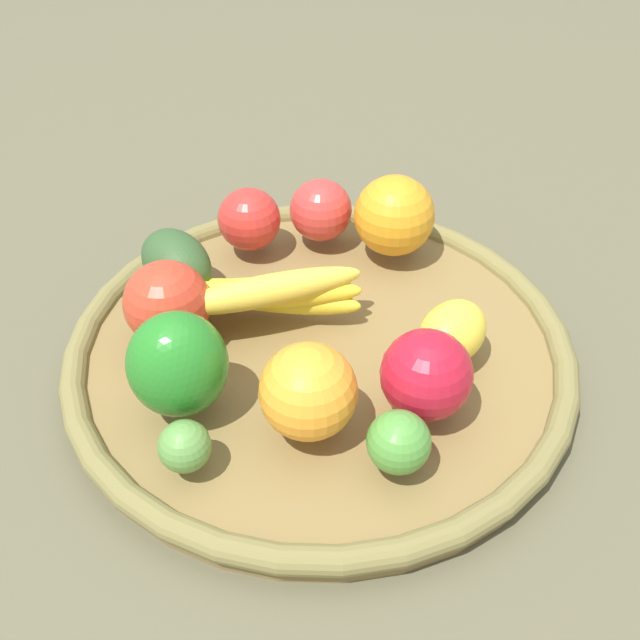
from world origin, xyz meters
name	(u,v)px	position (x,y,z in m)	size (l,w,h in m)	color
ground_plane	(320,363)	(0.00, 0.00, 0.00)	(2.40, 2.40, 0.00)	brown
basket	(320,350)	(0.00, 0.00, 0.02)	(0.47, 0.47, 0.03)	olive
lemon_0	(452,332)	(-0.12, -0.01, 0.06)	(0.07, 0.05, 0.05)	yellow
bell_pepper	(178,365)	(0.08, 0.12, 0.08)	(0.08, 0.07, 0.09)	#247B22
avocado	(176,262)	(0.15, -0.03, 0.06)	(0.09, 0.06, 0.06)	#305128
orange_1	(308,392)	(-0.03, 0.10, 0.07)	(0.08, 0.08, 0.08)	orange
banana_bunch	(266,294)	(0.06, -0.01, 0.06)	(0.18, 0.13, 0.06)	yellow
lime_1	(399,442)	(-0.10, 0.12, 0.06)	(0.05, 0.05, 0.05)	#4D9238
apple_0	(426,375)	(-0.11, 0.06, 0.07)	(0.07, 0.07, 0.07)	red
apple_1	(321,210)	(0.05, -0.15, 0.07)	(0.07, 0.07, 0.07)	red
apple_3	(249,219)	(0.12, -0.11, 0.07)	(0.07, 0.07, 0.07)	red
lime_0	(185,446)	(0.05, 0.17, 0.05)	(0.04, 0.04, 0.04)	#588E3F
orange_0	(394,216)	(-0.03, -0.15, 0.08)	(0.08, 0.08, 0.08)	orange
apple_2	(167,303)	(0.13, 0.04, 0.07)	(0.08, 0.08, 0.08)	red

